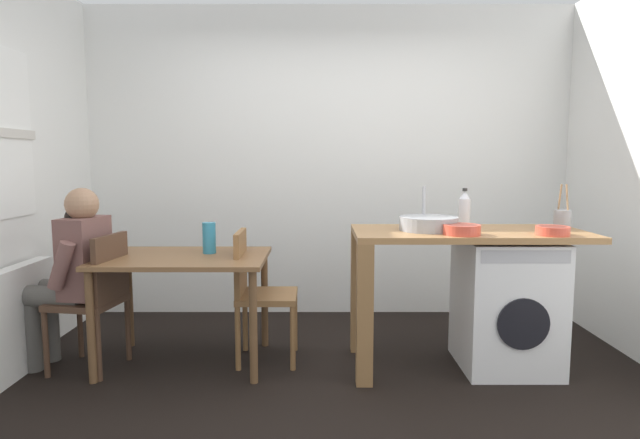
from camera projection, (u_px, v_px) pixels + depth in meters
ground_plane at (332, 395)px, 3.11m from camera, size 5.46×5.46×0.00m
wall_back at (327, 163)px, 4.69m from camera, size 4.60×0.10×2.70m
radiator at (15, 322)px, 3.36m from camera, size 0.10×0.80×0.70m
dining_table at (184, 270)px, 3.53m from camera, size 1.10×0.76×0.74m
chair_person_seat at (96, 294)px, 3.43m from camera, size 0.46×0.46×0.90m
chair_opposite at (256, 288)px, 3.59m from camera, size 0.40×0.40×0.90m
seated_person at (72, 269)px, 3.44m from camera, size 0.53×0.53×1.20m
kitchen_counter at (435, 254)px, 3.46m from camera, size 1.50×0.68×0.92m
washing_machine at (505, 304)px, 3.49m from camera, size 0.60×0.61×0.86m
sink_basin at (428, 224)px, 3.43m from camera, size 0.38×0.38×0.09m
tap at (423, 207)px, 3.60m from camera, size 0.02×0.02×0.28m
bottle_tall_green at (463, 209)px, 3.69m from camera, size 0.08×0.08×0.26m
mixing_bowl at (461, 229)px, 3.24m from camera, size 0.23×0.23×0.06m
utensil_crock at (561, 219)px, 3.48m from camera, size 0.11×0.11×0.30m
colander at (552, 230)px, 3.22m from camera, size 0.20×0.20×0.06m
vase at (208, 238)px, 3.61m from camera, size 0.09×0.09×0.21m
scissors at (464, 232)px, 3.34m from camera, size 0.15×0.06×0.01m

